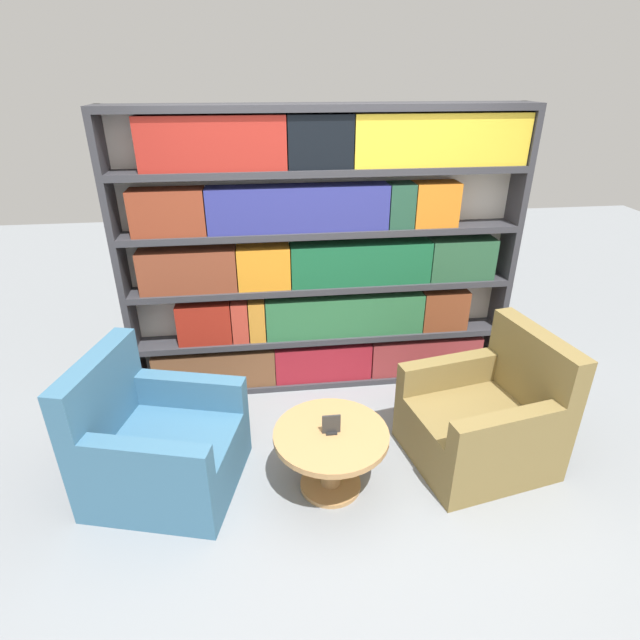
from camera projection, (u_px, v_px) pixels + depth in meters
ground_plane at (348, 490)px, 3.29m from camera, size 14.00×14.00×0.00m
bookshelf at (322, 259)px, 3.98m from camera, size 3.13×0.30×2.28m
armchair_left at (158, 446)px, 3.22m from camera, size 1.07×1.01×0.94m
armchair_right at (485, 420)px, 3.46m from camera, size 1.02×0.96×0.94m
coffee_table at (331, 448)px, 3.18m from camera, size 0.73×0.73×0.45m
table_sign at (331, 426)px, 3.10m from camera, size 0.12×0.06×0.13m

